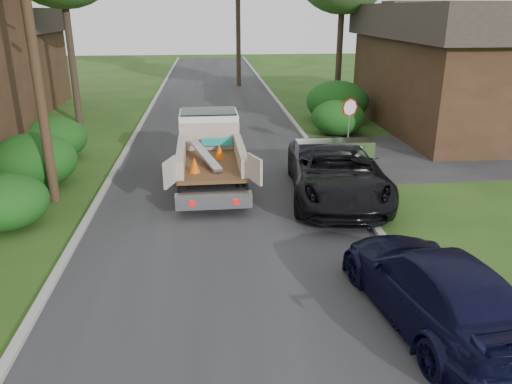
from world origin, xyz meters
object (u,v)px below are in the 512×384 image
at_px(utility_pole, 31,33).
at_px(black_pickup, 337,171).
at_px(stop_sign, 349,115).
at_px(flatbed_truck, 210,145).
at_px(navy_suv, 435,287).
at_px(house_right, 476,65).

bearing_deg(utility_pole, black_pickup, -3.03).
height_order(stop_sign, flatbed_truck, stop_sign).
bearing_deg(stop_sign, utility_pole, -159.38).
relative_size(utility_pole, navy_suv, 1.92).
relative_size(stop_sign, navy_suv, 0.48).
bearing_deg(black_pickup, navy_suv, -82.06).
distance_m(flatbed_truck, navy_suv, 10.29).
xyz_separation_m(utility_pole, flatbed_truck, (5.01, 1.87, -3.94)).
distance_m(utility_pole, flatbed_truck, 6.64).
height_order(stop_sign, utility_pole, utility_pole).
bearing_deg(house_right, utility_pole, -153.99).
height_order(utility_pole, navy_suv, utility_pole).
bearing_deg(navy_suv, stop_sign, -104.33).
bearing_deg(stop_sign, flatbed_truck, -159.26).
height_order(flatbed_truck, black_pickup, flatbed_truck).
bearing_deg(house_right, black_pickup, -134.70).
bearing_deg(utility_pole, navy_suv, -38.87).
bearing_deg(black_pickup, flatbed_truck, 156.25).
height_order(utility_pole, black_pickup, utility_pole).
relative_size(black_pickup, navy_suv, 1.21).
bearing_deg(utility_pole, stop_sign, 20.62).
bearing_deg(flatbed_truck, navy_suv, -66.48).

